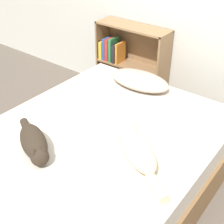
% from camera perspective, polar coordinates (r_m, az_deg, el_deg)
% --- Properties ---
extents(ground_plane, '(8.00, 8.00, 0.00)m').
position_cam_1_polar(ground_plane, '(2.60, -1.98, -12.83)').
color(ground_plane, brown).
extents(bed, '(1.56, 1.91, 0.52)m').
position_cam_1_polar(bed, '(2.43, -2.09, -8.65)').
color(bed, brown).
rests_on(bed, ground_plane).
extents(pillow, '(0.58, 0.32, 0.11)m').
position_cam_1_polar(pillow, '(2.84, 5.04, 5.82)').
color(pillow, '#B29E8E').
rests_on(pillow, bed).
extents(cat_light, '(0.57, 0.44, 0.17)m').
position_cam_1_polar(cat_light, '(2.02, 4.43, -6.62)').
color(cat_light, beige).
rests_on(cat_light, bed).
extents(cat_dark, '(0.51, 0.33, 0.15)m').
position_cam_1_polar(cat_dark, '(2.11, -14.07, -5.50)').
color(cat_dark, '#33281E').
rests_on(cat_dark, bed).
extents(bookshelf, '(0.81, 0.26, 0.87)m').
position_cam_1_polar(bookshelf, '(3.50, 3.29, 9.31)').
color(bookshelf, '#8E6B47').
rests_on(bookshelf, ground_plane).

